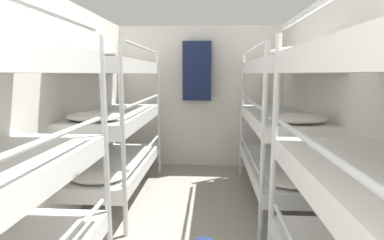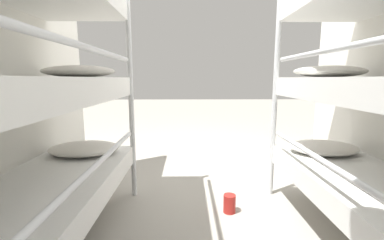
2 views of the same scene
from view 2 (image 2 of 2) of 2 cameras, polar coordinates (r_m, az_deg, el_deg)
ground_plane at (r=2.97m, az=1.73°, el=-11.36°), size 20.00×20.00×0.00m
bunk_stack_right_near at (r=1.59m, az=-32.17°, el=5.88°), size 0.70×1.86×1.81m
tin_can at (r=2.14m, az=8.33°, el=-17.90°), size 0.10×0.10×0.14m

